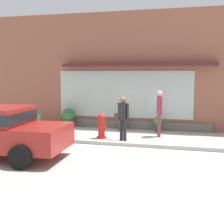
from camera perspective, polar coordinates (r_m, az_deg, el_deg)
ground_plane at (r=10.67m, az=1.78°, el=-5.95°), size 60.00×60.00×0.00m
curb_strip at (r=10.46m, az=1.53°, el=-5.87°), size 14.00×0.24×0.12m
storefront at (r=13.51m, az=4.84°, el=7.41°), size 14.00×0.81×5.05m
fire_hydrant at (r=11.51m, az=-1.97°, el=-2.56°), size 0.43×0.40×0.94m
pedestrian_with_handbag at (r=11.02m, az=2.00°, el=-0.65°), size 0.61×0.42×1.59m
pedestrian_passerby at (r=11.84m, az=8.76°, el=0.41°), size 0.24×0.45×1.77m
potted_plant_corner_tall at (r=14.31m, az=-13.42°, el=-1.39°), size 0.29×0.29×0.61m
potted_plant_window_left at (r=12.91m, az=8.50°, el=-2.04°), size 0.35×0.35×0.64m
potted_plant_by_entrance at (r=13.19m, az=2.01°, el=-1.71°), size 0.45×0.45×0.68m
potted_plant_near_hydrant at (r=13.93m, az=-8.06°, el=-0.92°), size 0.58×0.58×0.87m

